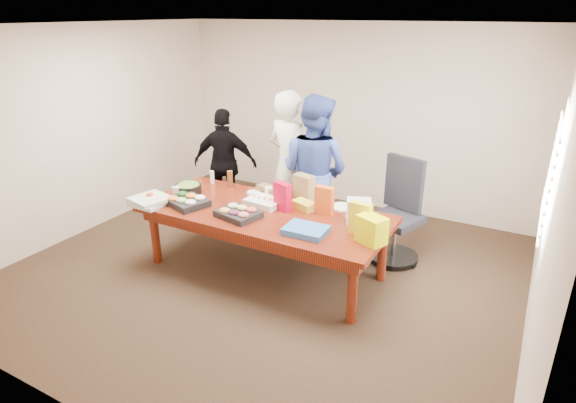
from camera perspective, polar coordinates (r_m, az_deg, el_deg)
The scene contains 39 objects.
floor at distance 5.65m, azimuth -2.72°, elevation -8.29°, with size 5.50×5.00×0.02m, color #47301E.
ceiling at distance 4.88m, azimuth -3.32°, elevation 20.48°, with size 5.50×5.00×0.02m, color white.
wall_back at distance 7.28m, azimuth 7.49°, elevation 10.01°, with size 5.50×0.04×2.70m, color beige.
wall_front at distance 3.40m, azimuth -25.73°, elevation -6.30°, with size 5.50×0.04×2.70m, color beige.
wall_left at distance 6.91m, azimuth -23.03°, elevation 7.82°, with size 0.04×5.00×2.70m, color beige.
wall_right at distance 4.41m, azimuth 29.15°, elevation -0.60°, with size 0.04×5.00×2.70m, color beige.
window_panel at distance 4.93m, azimuth 29.28°, elevation 3.42°, with size 0.03×1.40×1.10m, color white.
window_blinds at distance 4.93m, azimuth 28.83°, elevation 3.51°, with size 0.04×1.36×1.00m, color beige.
conference_table at distance 5.46m, azimuth -2.79°, elevation -4.80°, with size 2.80×1.20×0.75m, color #4C1C0F.
office_chair at distance 5.74m, azimuth 12.86°, elevation -1.58°, with size 0.61×0.61×1.19m, color black.
person_center at distance 6.15m, azimuth 0.20°, elevation 4.32°, with size 0.71×0.46×1.94m, color white.
person_right at distance 5.93m, azimuth 3.15°, elevation 3.55°, with size 0.94×0.73×1.93m, color #384D9F.
person_left at distance 6.91m, azimuth -7.53°, elevation 4.55°, with size 0.92×0.38×1.57m, color black.
veggie_tray at distance 5.59m, azimuth -12.04°, elevation -0.03°, with size 0.47×0.37×0.07m, color black.
fruit_tray at distance 5.18m, azimuth -5.98°, elevation -1.49°, with size 0.44×0.34×0.07m, color black.
sheet_cake at distance 5.47m, azimuth -2.84°, elevation -0.06°, with size 0.40×0.30×0.07m, color white.
salad_bowl at distance 5.95m, azimuth -11.84°, elevation 1.52°, with size 0.32×0.32×0.10m, color black.
chip_bag_blue at distance 4.78m, azimuth 2.15°, elevation -3.46°, with size 0.42×0.32×0.06m, color #336DBB.
chip_bag_red at distance 5.29m, azimuth -0.67°, elevation 0.62°, with size 0.22×0.09×0.32m, color #C20228.
chip_bag_yellow at distance 4.77m, azimuth 8.66°, elevation -2.01°, with size 0.22×0.09×0.33m, color yellow.
chip_bag_orange at distance 5.20m, azimuth 4.38°, elevation 0.14°, with size 0.20×0.09×0.31m, color #DB5418.
mayo_jar at distance 5.65m, azimuth -2.34°, elevation 1.07°, with size 0.09×0.09×0.14m, color silver.
mustard_bottle at distance 5.58m, azimuth -0.03°, elevation 1.03°, with size 0.06×0.06×0.18m, color #F3FC23.
dressing_bottle at distance 6.04m, azimuth -6.96°, elevation 2.68°, with size 0.07×0.07×0.21m, color brown.
ranch_bottle at distance 6.21m, azimuth -9.08°, elevation 2.88°, with size 0.06×0.06×0.17m, color white.
banana_bunch at distance 5.35m, azimuth 1.94°, elevation -0.45°, with size 0.27×0.16×0.09m, color yellow.
bread_loaf at distance 5.70m, azimuth -2.29°, elevation 1.20°, with size 0.32×0.14×0.13m, color brown.
kraft_bag at distance 5.55m, azimuth 1.94°, elevation 1.64°, with size 0.24×0.14×0.31m, color olive.
red_cup at distance 5.75m, azimuth -16.21°, elevation 0.38°, with size 0.08×0.08×0.11m, color #BB381A.
clear_cup_a at distance 5.89m, azimuth -13.02°, elevation 1.23°, with size 0.08×0.08×0.11m, color white.
clear_cup_b at distance 5.92m, azimuth -13.37°, elevation 1.25°, with size 0.07×0.07×0.10m, color silver.
pizza_box_lower at distance 5.72m, azimuth -16.11°, elevation -0.07°, with size 0.39×0.39×0.04m, color white.
pizza_box_upper at distance 5.68m, azimuth -16.19°, elevation 0.27°, with size 0.39×0.39×0.04m, color beige.
plate_a at distance 5.19m, azimuth 8.23°, elevation -1.85°, with size 0.24×0.24×0.01m, color white.
plate_b at distance 5.44m, azimuth 6.43°, elevation -0.63°, with size 0.26×0.26×0.02m, color white.
dip_bowl_a at distance 5.33m, azimuth 2.94°, elevation -0.73°, with size 0.15×0.15×0.06m, color white.
dip_bowl_b at distance 5.72m, azimuth -4.15°, elevation 0.87°, with size 0.16×0.16×0.06m, color white.
grocery_bag_white at distance 5.01m, azimuth 8.45°, elevation -1.19°, with size 0.25×0.18×0.26m, color silver.
grocery_bag_yellow at distance 4.61m, azimuth 9.97°, elevation -3.35°, with size 0.27×0.19×0.27m, color #E4E900.
Camera 1 is at (2.57, -4.15, 2.83)m, focal length 29.67 mm.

